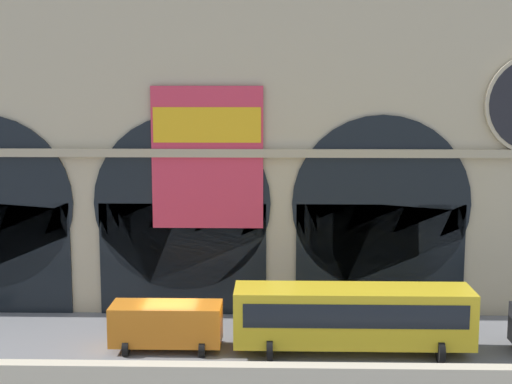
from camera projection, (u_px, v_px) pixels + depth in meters
name	position (u px, v px, depth m)	size (l,w,h in m)	color
ground_plane	(171.00, 345.00, 34.91)	(200.00, 200.00, 0.00)	slate
quay_parapet_wall	(154.00, 375.00, 30.01)	(90.00, 0.70, 1.01)	beige
station_building	(188.00, 118.00, 41.18)	(44.69, 6.16, 21.64)	#BCAD8C
van_center	(166.00, 324.00, 34.22)	(5.20, 2.48, 2.20)	orange
bus_mideast	(353.00, 316.00, 33.71)	(11.00, 3.25, 3.10)	gold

